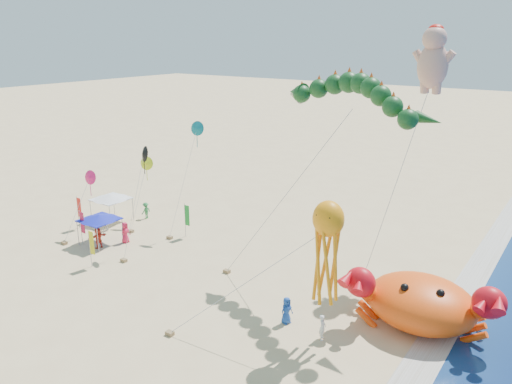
% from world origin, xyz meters
% --- Properties ---
extents(ground, '(320.00, 320.00, 0.00)m').
position_xyz_m(ground, '(0.00, 0.00, 0.00)').
color(ground, '#D1B784').
rests_on(ground, ground).
extents(foam_strip, '(320.00, 320.00, 0.00)m').
position_xyz_m(foam_strip, '(12.00, 0.00, 0.01)').
color(foam_strip, silver).
rests_on(foam_strip, ground).
extents(crab_inflatable, '(9.13, 7.11, 4.00)m').
position_xyz_m(crab_inflatable, '(10.63, 1.62, 1.76)').
color(crab_inflatable, '#FE4D0D').
rests_on(crab_inflatable, ground).
extents(dragon_kite, '(14.32, 5.86, 14.76)m').
position_xyz_m(dragon_kite, '(4.36, 3.57, 13.44)').
color(dragon_kite, '#103D17').
rests_on(dragon_kite, ground).
extents(cherub_kite, '(3.29, 6.65, 18.22)m').
position_xyz_m(cherub_kite, '(7.41, 10.33, 15.95)').
color(cherub_kite, '#DA9B85').
rests_on(cherub_kite, ground).
extents(octopus_kite, '(9.14, 5.67, 8.86)m').
position_xyz_m(octopus_kite, '(6.49, -3.30, 6.30)').
color(octopus_kite, orange).
rests_on(octopus_kite, ground).
extents(canopy_blue, '(3.20, 3.20, 2.71)m').
position_xyz_m(canopy_blue, '(-16.36, -1.15, 2.44)').
color(canopy_blue, gray).
rests_on(canopy_blue, ground).
extents(canopy_white, '(3.39, 3.39, 2.71)m').
position_xyz_m(canopy_white, '(-20.14, 3.26, 2.44)').
color(canopy_white, gray).
rests_on(canopy_white, ground).
extents(feather_flags, '(10.29, 8.90, 3.20)m').
position_xyz_m(feather_flags, '(-15.59, -0.61, 2.01)').
color(feather_flags, gray).
rests_on(feather_flags, ground).
extents(beachgoers, '(25.61, 9.52, 1.89)m').
position_xyz_m(beachgoers, '(-12.09, 0.07, 0.88)').
color(beachgoers, silver).
rests_on(beachgoers, ground).
extents(small_kites, '(8.67, 9.77, 10.30)m').
position_xyz_m(small_kites, '(-14.73, 2.72, 6.56)').
color(small_kites, '#0A6C78').
rests_on(small_kites, ground).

